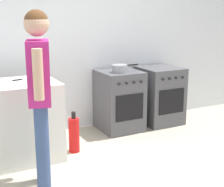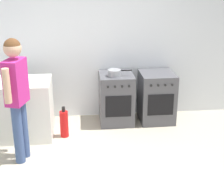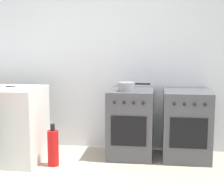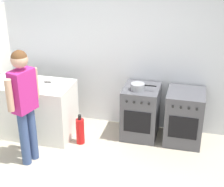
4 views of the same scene
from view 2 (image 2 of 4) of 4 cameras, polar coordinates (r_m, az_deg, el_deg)
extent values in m
plane|color=#ADA38E|center=(4.54, -1.52, -13.10)|extent=(8.00, 8.00, 0.00)
cube|color=silver|center=(5.87, -3.09, 8.37)|extent=(6.00, 0.10, 2.60)
cube|color=silver|center=(5.50, -16.72, -2.56)|extent=(1.30, 0.70, 0.90)
cube|color=#4C4C51|center=(5.79, 0.71, -0.81)|extent=(0.56, 0.60, 0.85)
cube|color=black|center=(5.52, 1.07, -2.17)|extent=(0.42, 0.01, 0.36)
cylinder|color=black|center=(5.53, -0.43, 2.79)|extent=(0.18, 0.18, 0.01)
cylinder|color=black|center=(5.55, 2.16, 2.86)|extent=(0.18, 0.18, 0.01)
cylinder|color=black|center=(5.76, -0.65, 3.49)|extent=(0.18, 0.18, 0.01)
cylinder|color=black|center=(5.78, 1.84, 3.56)|extent=(0.18, 0.18, 0.01)
cylinder|color=black|center=(5.37, -0.67, 1.08)|extent=(0.04, 0.02, 0.04)
cylinder|color=black|center=(5.38, 0.51, 1.12)|extent=(0.04, 0.02, 0.04)
cylinder|color=black|center=(5.39, 1.69, 1.16)|extent=(0.04, 0.02, 0.04)
cylinder|color=black|center=(5.41, 2.87, 1.20)|extent=(0.04, 0.02, 0.04)
cube|color=#4C4C51|center=(5.90, 7.41, -0.56)|extent=(0.57, 0.60, 0.85)
cube|color=black|center=(5.63, 8.09, -1.89)|extent=(0.43, 0.01, 0.36)
cylinder|color=black|center=(5.63, 6.60, 2.98)|extent=(0.18, 0.18, 0.01)
cylinder|color=black|center=(5.69, 9.13, 3.04)|extent=(0.18, 0.18, 0.01)
cylinder|color=black|center=(5.85, 6.11, 3.66)|extent=(0.18, 0.18, 0.01)
cylinder|color=black|center=(5.91, 8.55, 3.71)|extent=(0.18, 0.18, 0.01)
cylinder|color=black|center=(5.47, 6.54, 1.31)|extent=(0.04, 0.02, 0.04)
cylinder|color=black|center=(5.50, 7.70, 1.35)|extent=(0.04, 0.02, 0.04)
cylinder|color=black|center=(5.52, 8.85, 1.38)|extent=(0.04, 0.02, 0.04)
cylinder|color=black|center=(5.55, 9.99, 1.41)|extent=(0.04, 0.02, 0.04)
cylinder|color=gray|center=(5.54, 0.38, 3.45)|extent=(0.21, 0.21, 0.11)
cylinder|color=black|center=(5.55, 2.40, 3.87)|extent=(0.18, 0.02, 0.02)
cube|color=silver|center=(5.41, -13.37, 2.49)|extent=(0.10, 0.04, 0.01)
cube|color=black|center=(5.41, -14.48, 2.41)|extent=(0.11, 0.05, 0.01)
cylinder|color=#384C7A|center=(4.75, -15.33, -6.57)|extent=(0.13, 0.13, 0.83)
cylinder|color=#384C7A|center=(4.88, -14.54, -5.76)|extent=(0.13, 0.13, 0.83)
cube|color=#B7267A|center=(4.55, -15.72, 1.88)|extent=(0.29, 0.38, 0.59)
cylinder|color=tan|center=(4.34, -17.10, 1.20)|extent=(0.09, 0.09, 0.44)
cylinder|color=tan|center=(4.75, -14.51, 3.04)|extent=(0.09, 0.09, 0.44)
sphere|color=tan|center=(4.44, -16.24, 7.23)|extent=(0.22, 0.22, 0.22)
sphere|color=brown|center=(4.44, -16.26, 7.48)|extent=(0.21, 0.21, 0.21)
cylinder|color=red|center=(5.40, -7.96, -5.06)|extent=(0.13, 0.13, 0.42)
cylinder|color=black|center=(5.30, -8.09, -2.61)|extent=(0.05, 0.05, 0.08)
camera|label=1|loc=(2.17, -53.77, -10.54)|focal=55.00mm
camera|label=3|loc=(1.83, 28.77, -18.02)|focal=55.00mm
camera|label=4|loc=(1.57, 71.67, 26.97)|focal=55.00mm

